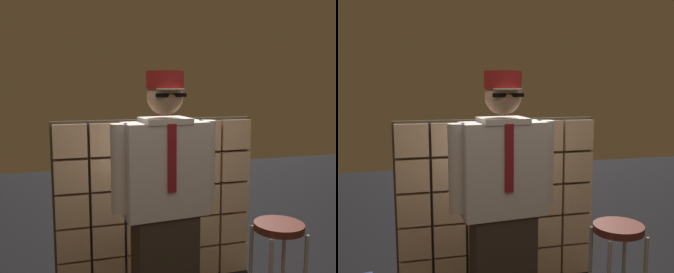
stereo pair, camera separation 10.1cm
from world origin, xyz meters
TOP-DOWN VIEW (x-y plane):
  - glass_block_wall at (0.00, 1.25)m, footprint 1.72×0.10m
  - standing_person at (-0.14, 0.49)m, footprint 0.72×0.32m
  - bar_stool at (0.63, 0.36)m, footprint 0.34×0.34m

SIDE VIEW (x-z plane):
  - bar_stool at x=0.63m, z-range 0.19..0.96m
  - glass_block_wall at x=0.00m, z-range -0.02..1.42m
  - standing_person at x=-0.14m, z-range 0.04..1.83m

